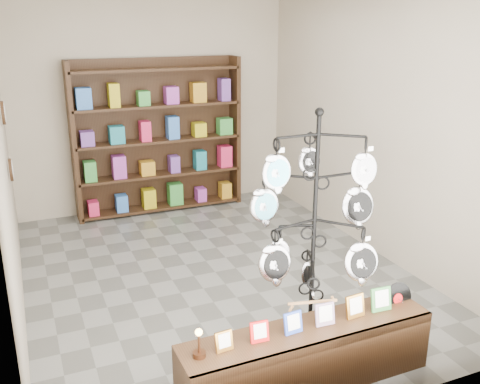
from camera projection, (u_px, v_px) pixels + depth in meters
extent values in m
plane|color=slate|center=(215.00, 272.00, 6.00)|extent=(5.00, 5.00, 0.00)
plane|color=#B5A992|center=(153.00, 107.00, 7.73)|extent=(4.00, 0.00, 4.00)
plane|color=#B5A992|center=(351.00, 221.00, 3.34)|extent=(4.00, 0.00, 4.00)
plane|color=#B5A992|center=(4.00, 160.00, 4.79)|extent=(0.00, 5.00, 5.00)
plane|color=#B5A992|center=(373.00, 127.00, 6.28)|extent=(0.00, 5.00, 5.00)
cylinder|color=black|center=(308.00, 351.00, 4.54)|extent=(0.54, 0.54, 0.03)
cylinder|color=black|center=(313.00, 242.00, 4.23)|extent=(0.04, 0.04, 2.04)
sphere|color=black|center=(319.00, 112.00, 3.91)|extent=(0.07, 0.07, 0.07)
ellipsoid|color=silver|center=(307.00, 273.00, 4.55)|extent=(0.11, 0.07, 0.21)
cube|color=#AF7749|center=(313.00, 302.00, 4.07)|extent=(0.38, 0.11, 0.04)
cube|color=black|center=(307.00, 357.00, 4.08)|extent=(2.02, 0.44, 0.49)
cube|color=gold|center=(224.00, 341.00, 3.72)|extent=(0.13, 0.05, 0.15)
cube|color=red|center=(259.00, 332.00, 3.82)|extent=(0.14, 0.05, 0.16)
cube|color=#263FA5|center=(293.00, 323.00, 3.93)|extent=(0.15, 0.05, 0.16)
cube|color=#E54C33|center=(325.00, 314.00, 4.03)|extent=(0.16, 0.06, 0.17)
cube|color=gold|center=(355.00, 306.00, 4.14)|extent=(0.17, 0.06, 0.18)
cube|color=#337233|center=(381.00, 299.00, 4.23)|extent=(0.17, 0.06, 0.19)
cylinder|color=black|center=(398.00, 299.00, 4.37)|extent=(0.28, 0.07, 0.27)
cylinder|color=red|center=(398.00, 299.00, 4.37)|extent=(0.09, 0.03, 0.09)
cylinder|color=#3F2112|center=(199.00, 354.00, 3.66)|extent=(0.09, 0.09, 0.04)
cylinder|color=#3F2112|center=(199.00, 344.00, 3.64)|extent=(0.02, 0.02, 0.13)
sphere|color=#FFBF59|center=(199.00, 332.00, 3.61)|extent=(0.05, 0.05, 0.05)
cube|color=black|center=(156.00, 135.00, 7.80)|extent=(2.40, 0.04, 2.20)
cube|color=black|center=(73.00, 144.00, 7.22)|extent=(0.06, 0.36, 2.20)
cube|color=black|center=(235.00, 130.00, 8.09)|extent=(0.06, 0.36, 2.20)
cube|color=black|center=(162.00, 206.00, 7.98)|extent=(2.36, 0.36, 0.04)
cube|color=black|center=(160.00, 174.00, 7.82)|extent=(2.36, 0.36, 0.03)
cube|color=black|center=(159.00, 140.00, 7.67)|extent=(2.36, 0.36, 0.04)
cube|color=black|center=(157.00, 105.00, 7.52)|extent=(2.36, 0.36, 0.04)
cube|color=black|center=(155.00, 69.00, 7.36)|extent=(2.36, 0.36, 0.04)
cylinder|color=black|center=(3.00, 113.00, 5.41)|extent=(0.03, 0.24, 0.24)
cylinder|color=black|center=(11.00, 170.00, 5.60)|extent=(0.03, 0.24, 0.24)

